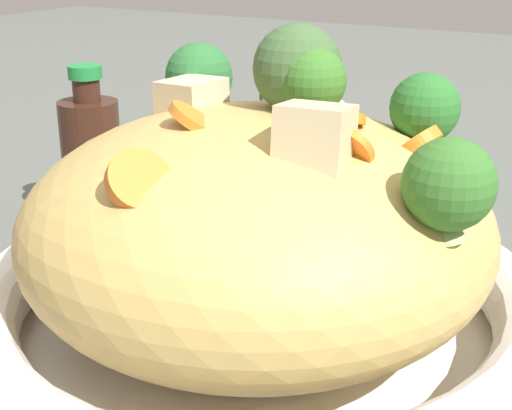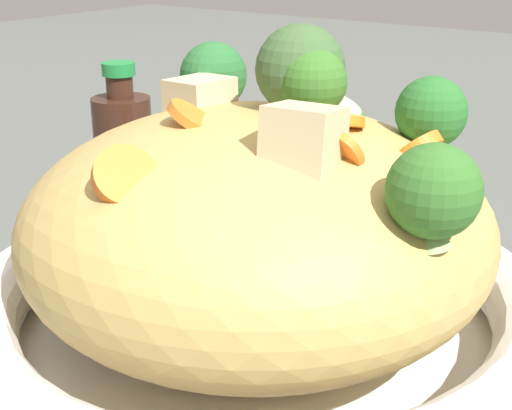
% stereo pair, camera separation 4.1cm
% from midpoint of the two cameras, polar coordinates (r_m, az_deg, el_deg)
% --- Properties ---
extents(ground_plane, '(3.00, 3.00, 0.00)m').
position_cam_midpoint_polar(ground_plane, '(0.45, 2.63, -12.06)').
color(ground_plane, '#525751').
extents(serving_bowl, '(0.34, 0.34, 0.06)m').
position_cam_midpoint_polar(serving_bowl, '(0.44, 2.70, -8.64)').
color(serving_bowl, white).
rests_on(serving_bowl, ground_plane).
extents(noodle_heap, '(0.26, 0.26, 0.13)m').
position_cam_midpoint_polar(noodle_heap, '(0.41, 2.83, -1.73)').
color(noodle_heap, tan).
rests_on(noodle_heap, serving_bowl).
extents(broccoli_florets, '(0.13, 0.23, 0.09)m').
position_cam_midpoint_polar(broccoli_florets, '(0.40, 8.08, 7.84)').
color(broccoli_florets, '#9EC36F').
rests_on(broccoli_florets, serving_bowl).
extents(carrot_coins, '(0.15, 0.13, 0.04)m').
position_cam_midpoint_polar(carrot_coins, '(0.36, 3.89, 4.37)').
color(carrot_coins, orange).
rests_on(carrot_coins, serving_bowl).
extents(zucchini_slices, '(0.08, 0.09, 0.04)m').
position_cam_midpoint_polar(zucchini_slices, '(0.46, 7.17, 7.41)').
color(zucchini_slices, beige).
rests_on(zucchini_slices, serving_bowl).
extents(chicken_chunks, '(0.08, 0.13, 0.03)m').
position_cam_midpoint_polar(chicken_chunks, '(0.38, 2.88, 6.54)').
color(chicken_chunks, beige).
rests_on(chicken_chunks, serving_bowl).
extents(soy_sauce_bottle, '(0.05, 0.05, 0.14)m').
position_cam_midpoint_polar(soy_sauce_bottle, '(0.65, -8.32, 3.92)').
color(soy_sauce_bottle, '#381E14').
rests_on(soy_sauce_bottle, ground_plane).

